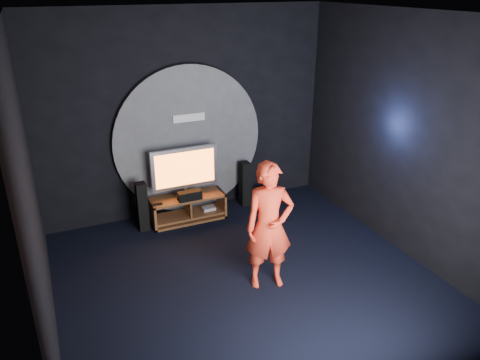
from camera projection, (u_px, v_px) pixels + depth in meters
name	position (u px, v px, depth m)	size (l,w,h in m)	color
floor	(248.00, 281.00, 6.48)	(5.00, 5.00, 0.00)	black
back_wall	(187.00, 114.00, 7.90)	(5.00, 0.04, 3.50)	black
front_wall	(382.00, 267.00, 3.69)	(5.00, 0.04, 3.50)	black
left_wall	(31.00, 198.00, 4.87)	(0.04, 5.00, 3.50)	black
right_wall	(406.00, 138.00, 6.72)	(0.04, 5.00, 3.50)	black
ceiling	(250.00, 13.00, 5.10)	(5.00, 5.00, 0.01)	black
wall_disc_panel	(189.00, 141.00, 8.03)	(2.60, 0.11, 2.60)	#515156
media_console	(188.00, 210.00, 8.06)	(1.28, 0.45, 0.45)	#9A572F
tv	(185.00, 170.00, 7.83)	(1.15, 0.22, 0.85)	#BABAC2
center_speaker	(190.00, 196.00, 7.81)	(0.40, 0.15, 0.15)	black
remote	(157.00, 204.00, 7.64)	(0.18, 0.05, 0.02)	black
tower_speaker_left	(142.00, 207.00, 7.66)	(0.17, 0.19, 0.84)	black
tower_speaker_right	(245.00, 184.00, 8.52)	(0.17, 0.19, 0.84)	black
subwoofer	(268.00, 196.00, 8.66)	(0.28, 0.28, 0.31)	black
player	(269.00, 226.00, 6.10)	(0.64, 0.42, 1.77)	#F33921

